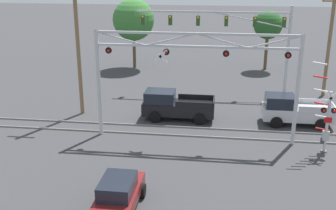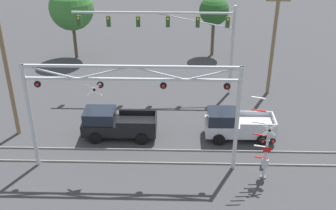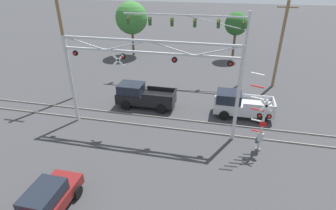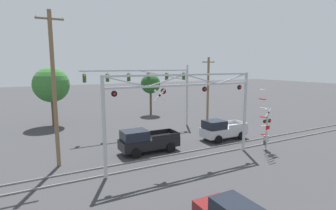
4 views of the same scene
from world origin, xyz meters
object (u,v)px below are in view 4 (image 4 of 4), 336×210
traffic_signal_span (159,83)px  pickup_truck_following (222,130)px  crossing_signal_mast (266,129)px  pickup_truck_lead (146,141)px  background_tree_far_left_verge (51,85)px  utility_pole_left (54,89)px  crossing_gantry (185,102)px  background_tree_beyond_span (151,84)px  utility_pole_right (208,89)px

traffic_signal_span → pickup_truck_following: (3.45, -6.93, -4.29)m
crossing_signal_mast → pickup_truck_lead: 10.24m
crossing_signal_mast → background_tree_far_left_verge: 24.54m
pickup_truck_following → utility_pole_left: (-14.95, 0.16, 4.64)m
crossing_gantry → background_tree_far_left_verge: bearing=112.8°
crossing_gantry → background_tree_beyond_span: size_ratio=2.03×
crossing_gantry → pickup_truck_following: 8.20m
background_tree_beyond_span → background_tree_far_left_verge: background_tree_far_left_verge is taller
crossing_signal_mast → pickup_truck_following: size_ratio=1.16×
crossing_gantry → utility_pole_right: 14.51m
crossing_signal_mast → utility_pole_right: utility_pole_right is taller
crossing_gantry → traffic_signal_span: traffic_signal_span is taller
crossing_signal_mast → background_tree_beyond_span: background_tree_beyond_span is taller
crossing_gantry → utility_pole_left: bearing=156.8°
traffic_signal_span → pickup_truck_lead: traffic_signal_span is taller
pickup_truck_lead → utility_pole_left: (-6.82, 0.23, 4.63)m
background_tree_beyond_span → crossing_signal_mast: bearing=-85.4°
crossing_signal_mast → background_tree_beyond_span: (-1.63, 20.14, 2.65)m
traffic_signal_span → background_tree_beyond_span: traffic_signal_span is taller
crossing_gantry → pickup_truck_following: bearing=28.2°
crossing_gantry → background_tree_beyond_span: crossing_gantry is taller
utility_pole_right → background_tree_far_left_verge: 19.14m
crossing_signal_mast → background_tree_beyond_span: size_ratio=0.89×
crossing_gantry → background_tree_far_left_verge: (-7.60, 18.06, 0.38)m
pickup_truck_following → background_tree_far_left_verge: (-14.09, 14.58, 3.98)m
pickup_truck_following → pickup_truck_lead: bearing=-179.5°
background_tree_beyond_span → crossing_gantry: bearing=-107.2°
utility_pole_right → background_tree_beyond_span: utility_pole_right is taller
traffic_signal_span → crossing_signal_mast: bearing=-68.2°
pickup_truck_lead → utility_pole_right: size_ratio=0.60×
traffic_signal_span → utility_pole_right: (6.95, 0.11, -1.00)m
crossing_signal_mast → pickup_truck_following: 4.67m
utility_pole_right → background_tree_far_left_verge: size_ratio=1.16×
crossing_gantry → traffic_signal_span: bearing=73.7°
background_tree_beyond_span → utility_pole_right: bearing=-65.0°
crossing_signal_mast → pickup_truck_lead: crossing_signal_mast is taller
background_tree_beyond_span → traffic_signal_span: bearing=-108.4°
traffic_signal_span → background_tree_beyond_span: 9.26m
crossing_gantry → pickup_truck_lead: 5.22m
crossing_gantry → utility_pole_left: 9.26m
pickup_truck_following → utility_pole_right: bearing=63.6°
utility_pole_left → traffic_signal_span: bearing=30.5°
utility_pole_right → traffic_signal_span: bearing=-179.1°
crossing_signal_mast → background_tree_beyond_span: bearing=94.6°
background_tree_far_left_verge → crossing_gantry: bearing=-67.2°
background_tree_beyond_span → utility_pole_left: bearing=-132.8°
pickup_truck_following → utility_pole_left: 15.65m
utility_pole_left → background_tree_far_left_verge: utility_pole_left is taller
crossing_gantry → traffic_signal_span: (3.04, 10.41, 0.69)m
pickup_truck_lead → traffic_signal_span: bearing=56.3°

